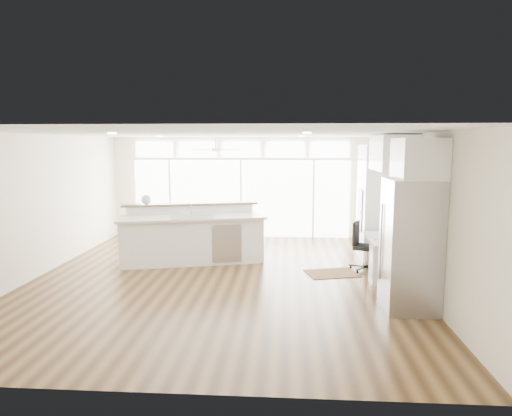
{
  "coord_description": "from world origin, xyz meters",
  "views": [
    {
      "loc": [
        1.23,
        -8.26,
        2.51
      ],
      "look_at": [
        0.63,
        0.6,
        1.27
      ],
      "focal_mm": 32.0,
      "sensor_mm": 36.0,
      "label": 1
    }
  ],
  "objects": [
    {
      "name": "monitor",
      "position": [
        3.05,
        0.3,
        0.94
      ],
      "size": [
        0.14,
        0.43,
        0.35
      ],
      "primitive_type": "cube",
      "rotation": [
        0.0,
        0.0,
        -0.17
      ],
      "color": "black",
      "rests_on": "desk_nook"
    },
    {
      "name": "recessed_lights",
      "position": [
        0.0,
        0.2,
        2.68
      ],
      "size": [
        3.4,
        3.0,
        0.02
      ],
      "primitive_type": "cube",
      "color": "#F0E9CC",
      "rests_on": "ceiling"
    },
    {
      "name": "fridge_cabinet",
      "position": [
        3.17,
        -1.35,
        2.3
      ],
      "size": [
        0.64,
        0.9,
        0.6
      ],
      "primitive_type": "cube",
      "color": "white",
      "rests_on": "wall_right"
    },
    {
      "name": "transom_row",
      "position": [
        0.0,
        3.94,
        2.38
      ],
      "size": [
        5.9,
        0.06,
        0.4
      ],
      "primitive_type": "cube",
      "color": "white",
      "rests_on": "wall_back"
    },
    {
      "name": "refrigerator",
      "position": [
        3.11,
        -1.35,
        1.0
      ],
      "size": [
        0.76,
        0.9,
        2.0
      ],
      "primitive_type": "cube",
      "color": "#A3A3A8",
      "rests_on": "floor"
    },
    {
      "name": "office_chair",
      "position": [
        2.82,
        0.76,
        0.48
      ],
      "size": [
        0.64,
        0.62,
        0.97
      ],
      "primitive_type": "cube",
      "rotation": [
        0.0,
        0.0,
        -0.38
      ],
      "color": "black",
      "rests_on": "floor"
    },
    {
      "name": "wall_right",
      "position": [
        3.5,
        0.0,
        1.35
      ],
      "size": [
        0.04,
        8.0,
        2.7
      ],
      "primitive_type": "cube",
      "color": "white",
      "rests_on": "floor"
    },
    {
      "name": "rug",
      "position": [
        2.12,
        0.48,
        0.01
      ],
      "size": [
        1.11,
        0.92,
        0.01
      ],
      "primitive_type": "cube",
      "rotation": [
        0.0,
        0.0,
        0.26
      ],
      "color": "#3D2413",
      "rests_on": "floor"
    },
    {
      "name": "wall_left",
      "position": [
        -3.5,
        0.0,
        1.35
      ],
      "size": [
        0.04,
        8.0,
        2.7
      ],
      "primitive_type": "cube",
      "color": "white",
      "rests_on": "floor"
    },
    {
      "name": "upper_cabinets",
      "position": [
        3.17,
        0.3,
        2.35
      ],
      "size": [
        0.64,
        1.3,
        0.64
      ],
      "primitive_type": "cube",
      "color": "white",
      "rests_on": "wall_right"
    },
    {
      "name": "desk_window",
      "position": [
        3.46,
        0.3,
        1.55
      ],
      "size": [
        0.04,
        0.85,
        0.85
      ],
      "primitive_type": "cube",
      "color": "white",
      "rests_on": "wall_right"
    },
    {
      "name": "keyboard",
      "position": [
        2.88,
        0.3,
        0.77
      ],
      "size": [
        0.15,
        0.3,
        0.01
      ],
      "primitive_type": "cube",
      "rotation": [
        0.0,
        0.0,
        0.15
      ],
      "color": "silver",
      "rests_on": "desk_nook"
    },
    {
      "name": "ceiling_fan",
      "position": [
        -0.5,
        2.8,
        2.48
      ],
      "size": [
        1.16,
        1.16,
        0.32
      ],
      "primitive_type": "cube",
      "color": "white",
      "rests_on": "ceiling"
    },
    {
      "name": "framed_photos",
      "position": [
        3.46,
        0.92,
        1.4
      ],
      "size": [
        0.06,
        0.22,
        0.8
      ],
      "primitive_type": "cube",
      "color": "black",
      "rests_on": "wall_right"
    },
    {
      "name": "wall_back",
      "position": [
        0.0,
        4.0,
        1.35
      ],
      "size": [
        7.0,
        0.04,
        2.7
      ],
      "primitive_type": "cube",
      "color": "white",
      "rests_on": "floor"
    },
    {
      "name": "wall_front",
      "position": [
        0.0,
        -4.0,
        1.35
      ],
      "size": [
        7.0,
        0.04,
        2.7
      ],
      "primitive_type": "cube",
      "color": "white",
      "rests_on": "floor"
    },
    {
      "name": "fishbowl",
      "position": [
        -1.79,
        1.29,
        1.33
      ],
      "size": [
        0.28,
        0.28,
        0.21
      ],
      "primitive_type": "sphere",
      "rotation": [
        0.0,
        0.0,
        0.4
      ],
      "color": "silver",
      "rests_on": "kitchen_island"
    },
    {
      "name": "ceiling",
      "position": [
        0.0,
        0.0,
        2.7
      ],
      "size": [
        7.0,
        8.0,
        0.02
      ],
      "primitive_type": "cube",
      "color": "white",
      "rests_on": "wall_back"
    },
    {
      "name": "floor",
      "position": [
        0.0,
        0.0,
        -0.01
      ],
      "size": [
        7.0,
        8.0,
        0.02
      ],
      "primitive_type": "cube",
      "color": "#3C2612",
      "rests_on": "ground"
    },
    {
      "name": "kitchen_island",
      "position": [
        -0.77,
        1.15,
        0.61
      ],
      "size": [
        3.28,
        1.9,
        1.22
      ],
      "primitive_type": "cube",
      "rotation": [
        0.0,
        0.0,
        0.26
      ],
      "color": "white",
      "rests_on": "floor"
    },
    {
      "name": "potted_plant",
      "position": [
        3.17,
        1.8,
        2.63
      ],
      "size": [
        0.3,
        0.34,
        0.26
      ],
      "primitive_type": "imported",
      "rotation": [
        0.0,
        0.0,
        -0.02
      ],
      "color": "#37622A",
      "rests_on": "oven_cabinet"
    },
    {
      "name": "oven_cabinet",
      "position": [
        3.17,
        1.8,
        1.25
      ],
      "size": [
        0.64,
        1.2,
        2.5
      ],
      "primitive_type": "cube",
      "color": "white",
      "rests_on": "floor"
    },
    {
      "name": "glass_wall",
      "position": [
        0.0,
        3.94,
        1.05
      ],
      "size": [
        5.8,
        0.06,
        2.08
      ],
      "primitive_type": "cube",
      "color": "white",
      "rests_on": "wall_back"
    },
    {
      "name": "desk_nook",
      "position": [
        3.13,
        0.3,
        0.38
      ],
      "size": [
        0.72,
        1.3,
        0.76
      ],
      "primitive_type": "cube",
      "color": "white",
      "rests_on": "floor"
    }
  ]
}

